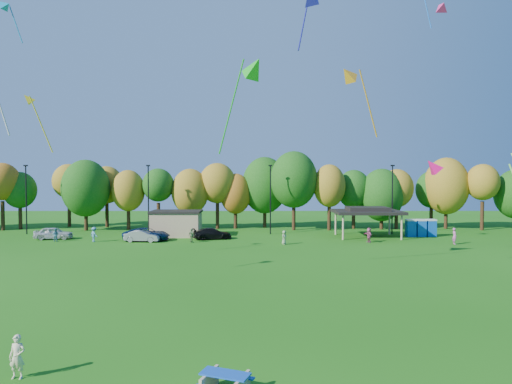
{
  "coord_description": "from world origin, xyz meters",
  "views": [
    {
      "loc": [
        -0.04,
        -19.64,
        7.62
      ],
      "look_at": [
        0.03,
        6.0,
        6.72
      ],
      "focal_mm": 32.0,
      "sensor_mm": 36.0,
      "label": 1
    }
  ],
  "objects_px": {
    "picnic_table": "(225,382)",
    "car_c": "(147,234)",
    "kite_flyer": "(17,357)",
    "car_b": "(143,236)",
    "car_a": "(54,233)",
    "car_d": "(212,234)",
    "porta_potties": "(421,228)"
  },
  "relations": [
    {
      "from": "car_b",
      "to": "car_a",
      "type": "bearing_deg",
      "value": 83.82
    },
    {
      "from": "porta_potties",
      "to": "picnic_table",
      "type": "height_order",
      "value": "porta_potties"
    },
    {
      "from": "picnic_table",
      "to": "car_d",
      "type": "relative_size",
      "value": 0.45
    },
    {
      "from": "porta_potties",
      "to": "car_b",
      "type": "xyz_separation_m",
      "value": [
        -33.96,
        -4.57,
        -0.42
      ]
    },
    {
      "from": "picnic_table",
      "to": "kite_flyer",
      "type": "distance_m",
      "value": 8.0
    },
    {
      "from": "picnic_table",
      "to": "car_b",
      "type": "bearing_deg",
      "value": 128.6
    },
    {
      "from": "porta_potties",
      "to": "car_b",
      "type": "height_order",
      "value": "porta_potties"
    },
    {
      "from": "porta_potties",
      "to": "car_a",
      "type": "bearing_deg",
      "value": -176.93
    },
    {
      "from": "porta_potties",
      "to": "kite_flyer",
      "type": "distance_m",
      "value": 50.15
    },
    {
      "from": "porta_potties",
      "to": "kite_flyer",
      "type": "bearing_deg",
      "value": -126.55
    },
    {
      "from": "car_c",
      "to": "kite_flyer",
      "type": "bearing_deg",
      "value": -174.15
    },
    {
      "from": "car_a",
      "to": "car_d",
      "type": "relative_size",
      "value": 0.94
    },
    {
      "from": "picnic_table",
      "to": "car_c",
      "type": "bearing_deg",
      "value": 127.85
    },
    {
      "from": "porta_potties",
      "to": "car_b",
      "type": "relative_size",
      "value": 0.91
    },
    {
      "from": "kite_flyer",
      "to": "picnic_table",
      "type": "bearing_deg",
      "value": -5.84
    },
    {
      "from": "kite_flyer",
      "to": "car_c",
      "type": "bearing_deg",
      "value": 99.07
    },
    {
      "from": "kite_flyer",
      "to": "porta_potties",
      "type": "bearing_deg",
      "value": 56.5
    },
    {
      "from": "car_b",
      "to": "car_c",
      "type": "distance_m",
      "value": 1.04
    },
    {
      "from": "porta_potties",
      "to": "car_d",
      "type": "height_order",
      "value": "porta_potties"
    },
    {
      "from": "car_a",
      "to": "car_d",
      "type": "height_order",
      "value": "car_a"
    },
    {
      "from": "picnic_table",
      "to": "car_a",
      "type": "bearing_deg",
      "value": 141.34
    },
    {
      "from": "picnic_table",
      "to": "car_b",
      "type": "relative_size",
      "value": 0.51
    },
    {
      "from": "porta_potties",
      "to": "car_a",
      "type": "relative_size",
      "value": 0.86
    },
    {
      "from": "kite_flyer",
      "to": "car_a",
      "type": "bearing_deg",
      "value": 115.11
    },
    {
      "from": "picnic_table",
      "to": "car_b",
      "type": "height_order",
      "value": "car_b"
    },
    {
      "from": "picnic_table",
      "to": "car_d",
      "type": "height_order",
      "value": "car_d"
    },
    {
      "from": "car_b",
      "to": "car_d",
      "type": "relative_size",
      "value": 0.88
    },
    {
      "from": "kite_flyer",
      "to": "car_a",
      "type": "relative_size",
      "value": 0.38
    },
    {
      "from": "car_b",
      "to": "car_c",
      "type": "xyz_separation_m",
      "value": [
        0.22,
        1.01,
        0.08
      ]
    },
    {
      "from": "picnic_table",
      "to": "kite_flyer",
      "type": "height_order",
      "value": "kite_flyer"
    },
    {
      "from": "picnic_table",
      "to": "car_a",
      "type": "distance_m",
      "value": 45.48
    },
    {
      "from": "car_a",
      "to": "car_b",
      "type": "relative_size",
      "value": 1.07
    }
  ]
}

